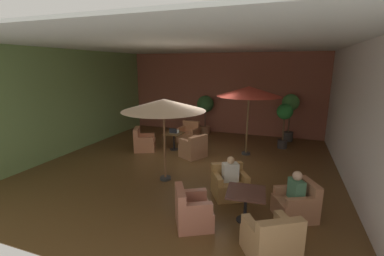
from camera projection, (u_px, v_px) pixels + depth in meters
name	position (u px, v px, depth m)	size (l,w,h in m)	color
ground_plane	(187.00, 166.00, 8.82)	(9.49, 9.78, 0.02)	brown
wall_back_brick	(223.00, 94.00, 12.81)	(9.49, 0.08, 3.83)	brown
wall_left_accent	(70.00, 102.00, 9.94)	(0.08, 9.78, 3.83)	#719051
wall_right_plain	(357.00, 118.00, 6.82)	(0.08, 9.78, 3.83)	silver
ceiling_slab	(186.00, 44.00, 7.93)	(9.49, 9.78, 0.06)	white
cafe_table_front_left	(174.00, 137.00, 10.37)	(0.73, 0.73, 0.68)	black
armchair_front_left_north	(189.00, 135.00, 11.41)	(0.88, 0.83, 0.91)	#AE6C45
armchair_front_left_east	(144.00, 142.00, 10.33)	(1.03, 1.03, 0.90)	#B06A48
armchair_front_left_south	(194.00, 148.00, 9.55)	(1.02, 1.05, 0.84)	#B17753
cafe_table_front_right	(246.00, 197.00, 5.56)	(0.87, 0.87, 0.68)	black
armchair_front_right_north	(297.00, 204.00, 5.74)	(1.03, 0.99, 0.82)	#AB6F4F
armchair_front_right_east	(229.00, 185.00, 6.71)	(1.08, 1.06, 0.79)	#AA7A42
armchair_front_right_south	(192.00, 211.00, 5.44)	(0.98, 0.98, 0.84)	#AC6650
armchair_front_right_west	(271.00, 241.00, 4.51)	(1.09, 1.09, 0.87)	#A3794F
patio_umbrella_tall_red	(164.00, 105.00, 7.23)	(2.33, 2.33, 2.36)	#2D2D2D
patio_umbrella_center_beige	(249.00, 92.00, 9.39)	(2.30, 2.30, 2.53)	#2D2D2D
potted_tree_left_corner	(205.00, 108.00, 12.68)	(0.80, 0.80, 1.86)	#A76D4B
potted_tree_mid_left	(290.00, 108.00, 11.36)	(0.72, 0.72, 2.07)	#3C3633
potted_tree_mid_right	(284.00, 117.00, 10.38)	(0.62, 0.62, 1.81)	#342E2C
patron_blue_shirt	(230.00, 171.00, 6.58)	(0.46, 0.41, 0.64)	silver
patron_by_window	(296.00, 187.00, 5.64)	(0.37, 0.44, 0.65)	#457456
iced_drink_cup	(178.00, 131.00, 10.38)	(0.08, 0.08, 0.11)	white
open_laptop	(174.00, 132.00, 10.30)	(0.32, 0.24, 0.20)	#9EA0A5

